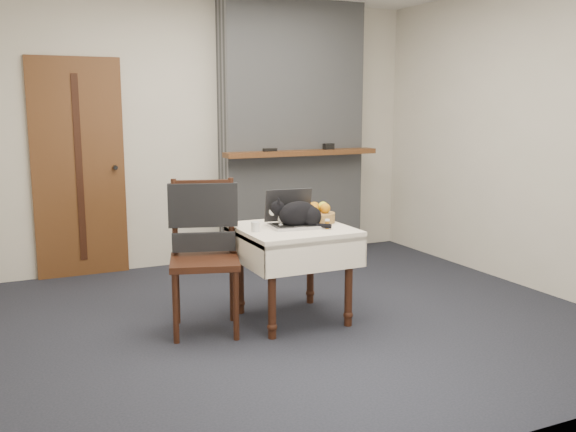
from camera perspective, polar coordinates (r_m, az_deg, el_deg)
name	(u,v)px	position (r m, az deg, el deg)	size (l,w,h in m)	color
ground	(290,319)	(4.83, 0.17, -9.18)	(4.50, 4.50, 0.00)	black
room_shell	(264,80)	(4.99, -2.16, 12.01)	(4.52, 4.01, 2.61)	beige
door	(79,168)	(6.17, -18.10, 4.04)	(0.82, 0.10, 2.00)	brown
chimney	(292,132)	(6.63, 0.35, 7.48)	(1.62, 0.48, 2.60)	gray
side_table	(293,242)	(4.68, 0.43, -2.33)	(0.78, 0.78, 0.70)	black
laptop	(292,217)	(4.69, 0.38, -0.10)	(0.38, 0.34, 0.27)	#B7B7BC
cat	(299,215)	(4.63, 1.00, 0.13)	(0.40, 0.32, 0.22)	black
cream_jar	(255,227)	(4.49, -2.92, -0.96)	(0.06, 0.06, 0.07)	silver
pill_bottle	(327,224)	(4.60, 3.51, -0.69)	(0.03, 0.03, 0.07)	#A36214
fruit_basket	(317,214)	(4.84, 2.63, 0.15)	(0.26, 0.26, 0.15)	#AC8945
desk_clutter	(318,223)	(4.80, 2.67, -0.62)	(0.14, 0.02, 0.01)	black
chair	(204,234)	(4.56, -7.51, -1.60)	(0.59, 0.59, 1.06)	black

